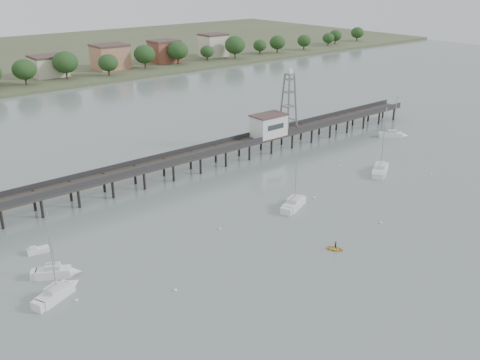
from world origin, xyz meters
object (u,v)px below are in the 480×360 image
Objects in this scene: sailboat_b at (60,272)px; sailboat_e at (396,135)px; sailboat_d at (381,168)px; white_tender at (38,250)px; pier at (182,158)px; sailboat_c at (297,202)px; yellow_dinghy at (335,250)px; sailboat_a at (61,291)px; lattice_tower at (289,103)px.

sailboat_e is at bearing 35.17° from sailboat_b.
sailboat_d is 73.22m from white_tender.
sailboat_e is (58.99, -12.71, -3.14)m from pier.
yellow_dinghy is (-7.57, -16.27, -0.64)m from sailboat_c.
sailboat_a reaches higher than yellow_dinghy.
sailboat_b is at bearing -131.13° from sailboat_e.
sailboat_d is 26.62m from sailboat_e.
pier is 12.40× the size of sailboat_a.
sailboat_c reaches higher than sailboat_b.
lattice_tower reaches higher than sailboat_b.
sailboat_d is (35.66, -25.54, -3.16)m from pier.
sailboat_b is at bearing 148.18° from sailboat_d.
sailboat_a is 13.84m from white_tender.
lattice_tower is 27.91m from sailboat_d.
sailboat_d reaches higher than sailboat_e.
lattice_tower reaches higher than yellow_dinghy.
sailboat_e reaches higher than pier.
sailboat_d reaches higher than pier.
sailboat_b is 3.13× the size of white_tender.
lattice_tower is 1.33× the size of sailboat_e.
white_tender is 47.15m from yellow_dinghy.
sailboat_c is 52.92m from sailboat_e.
sailboat_d is (74.00, 2.18, -0.02)m from sailboat_a.
sailboat_d is at bearing -80.75° from lattice_tower.
lattice_tower is 1.43× the size of sailboat_b.
sailboat_e reaches higher than yellow_dinghy.
sailboat_a is (-69.84, -27.72, -10.45)m from lattice_tower.
sailboat_d is at bearing -35.61° from pier.
lattice_tower is at bearing 69.52° from sailboat_d.
white_tender is 1.34× the size of yellow_dinghy.
sailboat_c is 5.36× the size of yellow_dinghy.
sailboat_a is 46.34m from sailboat_c.
sailboat_c is at bearing -73.43° from pier.
pier is 43.28m from sailboat_b.
white_tender is at bearing -168.40° from lattice_tower.
sailboat_d is 72.30m from sailboat_b.
sailboat_d is at bearing 2.27° from white_tender.
pier is 13.80× the size of sailboat_b.
sailboat_c is at bearing -131.20° from lattice_tower.
white_tender is (-0.05, 8.92, -0.26)m from sailboat_b.
sailboat_d is (4.16, -25.54, -10.47)m from lattice_tower.
sailboat_a reaches higher than pier.
sailboat_d is at bearing -19.90° from sailboat_c.
sailboat_c is at bearing 24.02° from sailboat_b.
white_tender is (-44.63, 12.87, -0.25)m from sailboat_c.
white_tender is (-72.30, 11.55, -0.24)m from sailboat_d.
sailboat_e is at bearing -7.12° from sailboat_c.
sailboat_b is 44.76m from sailboat_c.
sailboat_e is (23.32, 12.83, 0.02)m from sailboat_d.
sailboat_b is (-72.25, 2.63, 0.02)m from sailboat_d.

